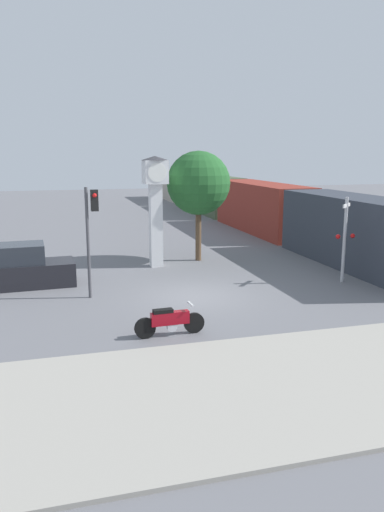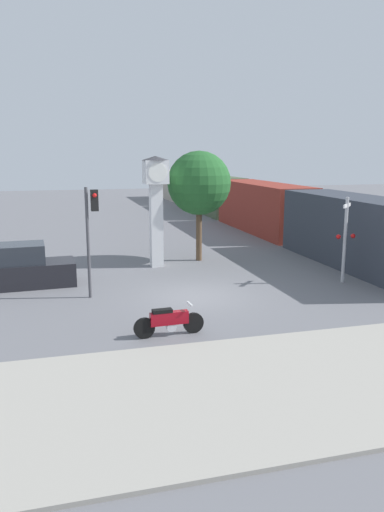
{
  "view_description": "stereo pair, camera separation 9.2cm",
  "coord_description": "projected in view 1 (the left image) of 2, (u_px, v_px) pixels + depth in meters",
  "views": [
    {
      "loc": [
        -5.17,
        -18.07,
        5.49
      ],
      "look_at": [
        -0.03,
        0.4,
        1.52
      ],
      "focal_mm": 35.0,
      "sensor_mm": 36.0,
      "label": 1
    },
    {
      "loc": [
        -5.08,
        -18.09,
        5.49
      ],
      "look_at": [
        -0.03,
        0.4,
        1.52
      ],
      "focal_mm": 35.0,
      "sensor_mm": 36.0,
      "label": 2
    }
  ],
  "objects": [
    {
      "name": "motorcycle",
      "position": [
        170.0,
        321.0,
        15.19
      ],
      "size": [
        2.21,
        0.48,
        0.97
      ],
      "rotation": [
        0.0,
        0.0,
        0.05
      ],
      "color": "black",
      "rests_on": "ground_plane"
    },
    {
      "name": "railroad_crossing_signal",
      "position": [
        345.0,
        236.0,
        21.2
      ],
      "size": [
        0.9,
        0.82,
        3.68
      ],
      "color": "#B7B7BC",
      "rests_on": "ground_plane"
    },
    {
      "name": "sidewalk_strip",
      "position": [
        286.0,
        383.0,
        12.01
      ],
      "size": [
        36.0,
        6.0,
        0.1
      ],
      "color": "#9E998E",
      "rests_on": "ground_plane"
    },
    {
      "name": "traffic_light",
      "position": [
        91.0,
        223.0,
        18.76
      ],
      "size": [
        0.5,
        0.35,
        4.25
      ],
      "color": "#47474C",
      "rests_on": "ground_plane"
    },
    {
      "name": "parked_car",
      "position": [
        21.0,
        269.0,
        20.8
      ],
      "size": [
        4.28,
        2.0,
        1.8
      ],
      "rotation": [
        0.0,
        0.0,
        0.05
      ],
      "color": "black",
      "rests_on": "ground_plane"
    },
    {
      "name": "street_tree",
      "position": [
        199.0,
        183.0,
        25.23
      ],
      "size": [
        3.23,
        3.23,
        5.61
      ],
      "color": "brown",
      "rests_on": "ground_plane"
    },
    {
      "name": "ground_plane",
      "position": [
        196.0,
        296.0,
        19.51
      ],
      "size": [
        120.0,
        120.0,
        0.0
      ],
      "primitive_type": "plane",
      "color": "slate"
    },
    {
      "name": "clock_tower",
      "position": [
        155.0,
        195.0,
        23.94
      ],
      "size": [
        1.33,
        1.33,
        5.36
      ],
      "color": "white",
      "rests_on": "ground_plane"
    },
    {
      "name": "freight_train",
      "position": [
        233.0,
        200.0,
        41.22
      ],
      "size": [
        2.8,
        47.71,
        3.4
      ],
      "color": "#333842",
      "rests_on": "ground_plane"
    }
  ]
}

